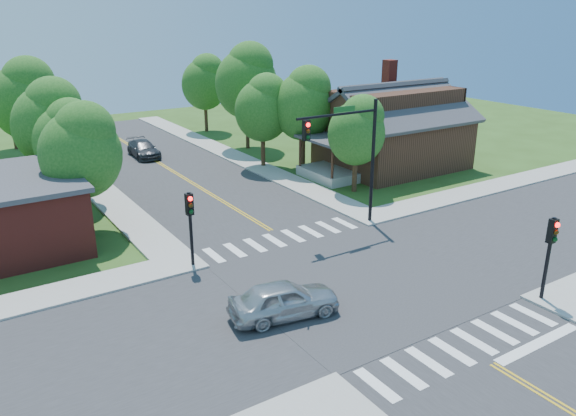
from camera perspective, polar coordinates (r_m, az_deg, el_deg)
ground at (r=26.09m, az=6.94°, el=-7.53°), size 100.00×100.00×0.00m
road_ns at (r=26.08m, az=6.94°, el=-7.49°), size 10.00×90.00×0.04m
road_ew at (r=26.08m, az=6.94°, el=-7.48°), size 90.00×10.00×0.04m
intersection_patch at (r=26.09m, az=6.94°, el=-7.53°), size 10.20×10.20×0.06m
sidewalk_ne at (r=47.09m, az=9.63°, el=4.81°), size 40.00×40.00×0.14m
crosswalk_north at (r=30.62m, az=-0.44°, el=-3.06°), size 8.85×2.00×0.01m
crosswalk_south at (r=22.33m, az=17.36°, el=-13.24°), size 8.85×2.00×0.01m
centerline at (r=26.07m, az=6.95°, el=-7.44°), size 0.30×90.00×0.01m
stop_bar at (r=23.48m, az=24.06°, el=-12.54°), size 4.60×0.45×0.09m
signal_mast_ne at (r=30.86m, az=6.34°, el=6.38°), size 5.30×0.42×7.20m
signal_pole_se at (r=25.66m, az=25.13°, el=-3.29°), size 0.34×0.42×3.80m
signal_pole_nw at (r=26.75m, az=-9.91°, el=-0.77°), size 0.34×0.42×3.80m
house_ne at (r=44.78m, az=10.55°, el=8.27°), size 13.05×8.80×7.11m
tree_e_a at (r=37.81m, az=7.13°, el=7.98°), size 3.90×3.71×6.63m
tree_e_b at (r=43.24m, az=1.72°, el=10.74°), size 4.68×4.45×7.96m
tree_e_c at (r=50.05m, az=-4.15°, el=12.93°), size 5.49×5.21×9.32m
tree_e_d at (r=57.96m, az=-8.40°, el=12.67°), size 4.58×4.35×7.79m
tree_w_a at (r=31.96m, az=-20.20°, el=5.71°), size 4.34×4.12×7.37m
tree_w_b at (r=38.80m, az=-22.92°, el=8.22°), size 4.68×4.45×7.96m
tree_w_c at (r=46.52m, az=-24.98°, el=10.19°), size 5.12×4.86×8.70m
tree_w_d at (r=55.34m, az=-26.46°, el=10.05°), size 4.14×3.94×7.04m
tree_house at (r=43.71m, az=-2.49°, el=10.29°), size 4.32×4.11×7.35m
tree_bldg at (r=37.08m, az=-21.45°, el=6.79°), size 4.03×3.83×6.85m
car_silver at (r=22.85m, az=-0.40°, el=-9.35°), size 3.35×5.12×1.53m
car_dgrey at (r=49.11m, az=-14.46°, el=5.79°), size 2.20×4.76×1.34m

